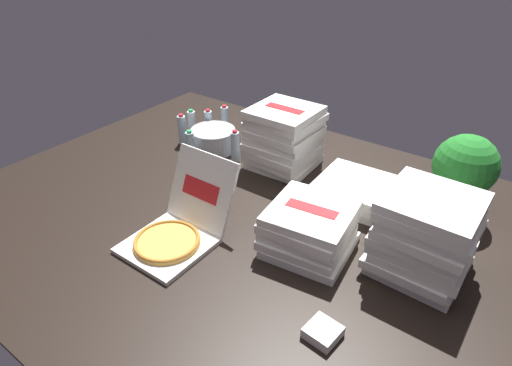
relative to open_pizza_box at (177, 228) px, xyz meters
name	(u,v)px	position (x,y,z in m)	size (l,w,h in m)	color
ground_plane	(253,218)	(0.19, 0.37, -0.08)	(3.20, 2.40, 0.02)	black
open_pizza_box	(177,228)	(0.00, 0.00, 0.00)	(0.38, 0.53, 0.37)	white
pizza_stack_left_near	(425,235)	(1.02, 0.48, 0.12)	(0.41, 0.40, 0.39)	white
pizza_stack_center_far	(352,190)	(0.54, 0.82, -0.01)	(0.41, 0.41, 0.13)	white
pizza_stack_right_mid	(309,229)	(0.54, 0.33, 0.04)	(0.44, 0.44, 0.22)	white
pizza_stack_right_far	(284,138)	(0.01, 0.93, 0.12)	(0.41, 0.41, 0.39)	white
ice_bucket	(213,139)	(-0.49, 0.84, 0.00)	(0.30, 0.30, 0.15)	#B7BABF
water_bottle_0	(225,120)	(-0.60, 1.09, 0.03)	(0.06, 0.06, 0.22)	silver
water_bottle_1	(190,146)	(-0.51, 0.63, 0.03)	(0.06, 0.06, 0.22)	silver
water_bottle_2	(182,129)	(-0.73, 0.79, 0.03)	(0.06, 0.06, 0.22)	silver
water_bottle_3	(192,125)	(-0.74, 0.89, 0.03)	(0.06, 0.06, 0.22)	white
water_bottle_4	(209,124)	(-0.64, 0.96, 0.03)	(0.06, 0.06, 0.22)	silver
water_bottle_5	(235,146)	(-0.28, 0.80, 0.03)	(0.06, 0.06, 0.22)	silver
water_bottle_6	(247,127)	(-0.39, 1.09, 0.03)	(0.06, 0.06, 0.22)	white
potted_plant	(464,171)	(1.03, 1.04, 0.19)	(0.32, 0.32, 0.45)	#513323
napkin_pile	(323,332)	(0.85, -0.09, -0.05)	(0.12, 0.12, 0.04)	white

